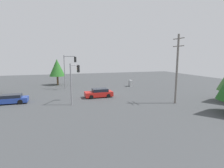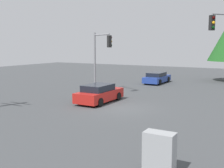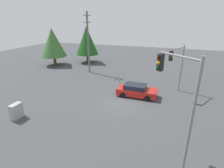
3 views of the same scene
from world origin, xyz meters
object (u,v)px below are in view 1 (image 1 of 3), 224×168
Objects in this scene: sedan_blue at (10,99)px; sedan_red at (99,93)px; traffic_signal_main at (74,76)px; electrical_cabinet at (130,83)px; traffic_signal_cross at (69,67)px.

sedan_red is at bearing -89.55° from sedan_blue.
electrical_cabinet is (10.67, -13.21, -3.12)m from traffic_signal_main.
sedan_blue is at bearing 90.45° from sedan_red.
sedan_red is 3.21× the size of electrical_cabinet.
sedan_blue is 9.54m from traffic_signal_main.
electrical_cabinet is (8.39, -21.90, 0.06)m from sedan_blue.
sedan_red is at bearing -24.07° from traffic_signal_cross.
traffic_signal_cross reaches higher than electrical_cabinet.
traffic_signal_cross is at bearing 25.10° from sedan_red.
traffic_signal_main is at bearing 128.94° from electrical_cabinet.
traffic_signal_cross reaches higher than sedan_red.
traffic_signal_main reaches higher than sedan_blue.
electrical_cabinet is at bearing -47.79° from sedan_red.
traffic_signal_cross is 13.79m from electrical_cabinet.
traffic_signal_main reaches higher than electrical_cabinet.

